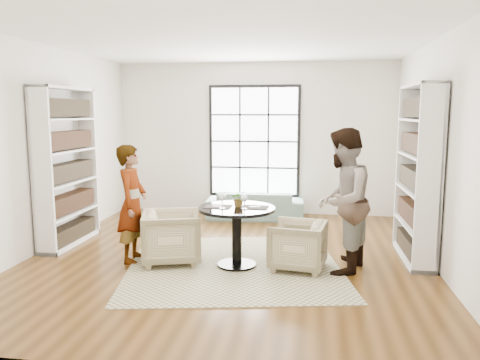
% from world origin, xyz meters
% --- Properties ---
extents(ground, '(6.00, 6.00, 0.00)m').
position_xyz_m(ground, '(0.00, 0.00, 0.00)').
color(ground, brown).
extents(room_shell, '(6.00, 6.01, 6.00)m').
position_xyz_m(room_shell, '(0.00, 0.54, 1.26)').
color(room_shell, silver).
rests_on(room_shell, ground).
extents(rug, '(3.21, 3.21, 0.01)m').
position_xyz_m(rug, '(0.14, -0.38, 0.01)').
color(rug, '#B2AF86').
rests_on(rug, ground).
extents(pedestal_table, '(1.00, 1.00, 0.80)m').
position_xyz_m(pedestal_table, '(0.18, -0.41, 0.58)').
color(pedestal_table, black).
rests_on(pedestal_table, ground).
extents(sofa, '(1.86, 0.80, 0.53)m').
position_xyz_m(sofa, '(0.08, 2.45, 0.27)').
color(sofa, slate).
rests_on(sofa, ground).
extents(armchair_left, '(0.96, 0.95, 0.71)m').
position_xyz_m(armchair_left, '(-0.72, -0.37, 0.35)').
color(armchair_left, tan).
rests_on(armchair_left, ground).
extents(armchair_right, '(0.80, 0.78, 0.63)m').
position_xyz_m(armchair_right, '(0.97, -0.39, 0.32)').
color(armchair_right, tan).
rests_on(armchair_right, ground).
extents(person_left, '(0.42, 0.60, 1.59)m').
position_xyz_m(person_left, '(-1.27, -0.37, 0.80)').
color(person_left, gray).
rests_on(person_left, ground).
extents(person_right, '(0.93, 1.06, 1.83)m').
position_xyz_m(person_right, '(1.52, -0.39, 0.92)').
color(person_right, gray).
rests_on(person_right, ground).
extents(placemat_left, '(0.35, 0.28, 0.01)m').
position_xyz_m(placemat_left, '(-0.07, -0.42, 0.80)').
color(placemat_left, '#2A2825').
rests_on(placemat_left, pedestal_table).
extents(placemat_right, '(0.35, 0.28, 0.01)m').
position_xyz_m(placemat_right, '(0.41, -0.40, 0.80)').
color(placemat_right, '#2A2825').
rests_on(placemat_right, pedestal_table).
extents(cutlery_left, '(0.15, 0.23, 0.01)m').
position_xyz_m(cutlery_left, '(-0.07, -0.42, 0.81)').
color(cutlery_left, silver).
rests_on(cutlery_left, placemat_left).
extents(cutlery_right, '(0.15, 0.23, 0.01)m').
position_xyz_m(cutlery_right, '(0.41, -0.40, 0.81)').
color(cutlery_right, silver).
rests_on(cutlery_right, placemat_right).
extents(wine_glass_left, '(0.10, 0.10, 0.21)m').
position_xyz_m(wine_glass_left, '(0.01, -0.53, 0.95)').
color(wine_glass_left, silver).
rests_on(wine_glass_left, pedestal_table).
extents(wine_glass_right, '(0.09, 0.09, 0.19)m').
position_xyz_m(wine_glass_right, '(0.29, -0.52, 0.94)').
color(wine_glass_right, silver).
rests_on(wine_glass_right, pedestal_table).
extents(flower_centerpiece, '(0.23, 0.21, 0.22)m').
position_xyz_m(flower_centerpiece, '(0.20, -0.37, 0.91)').
color(flower_centerpiece, gray).
rests_on(flower_centerpiece, pedestal_table).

